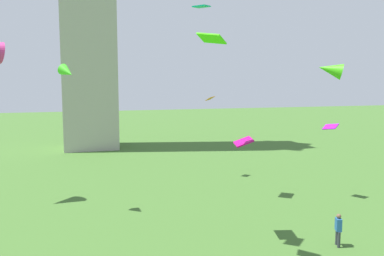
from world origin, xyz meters
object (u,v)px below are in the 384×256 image
(kite_flying_4, at_px, (67,72))
(kite_flying_6, at_px, (330,127))
(kite_flying_5, at_px, (212,38))
(person_3, at_px, (338,228))
(kite_flying_8, at_px, (202,6))
(kite_flying_3, at_px, (243,142))
(kite_flying_9, at_px, (330,70))
(kite_flying_0, at_px, (210,98))

(kite_flying_4, height_order, kite_flying_6, kite_flying_4)
(kite_flying_4, relative_size, kite_flying_5, 0.98)
(kite_flying_6, bearing_deg, person_3, -59.22)
(person_3, xyz_separation_m, kite_flying_5, (-6.87, 0.59, 9.56))
(kite_flying_8, bearing_deg, kite_flying_5, -156.82)
(kite_flying_4, distance_m, kite_flying_5, 11.32)
(kite_flying_3, xyz_separation_m, kite_flying_8, (0.16, 7.85, 8.56))
(kite_flying_8, relative_size, kite_flying_9, 1.13)
(kite_flying_3, distance_m, kite_flying_5, 6.22)
(kite_flying_5, distance_m, kite_flying_6, 14.84)
(kite_flying_4, xyz_separation_m, kite_flying_5, (6.45, -9.21, 1.35))
(kite_flying_4, bearing_deg, person_3, -70.71)
(kite_flying_9, bearing_deg, kite_flying_4, -95.15)
(kite_flying_0, distance_m, kite_flying_9, 16.74)
(kite_flying_0, xyz_separation_m, kite_flying_3, (-3.01, -13.93, -1.78))
(kite_flying_4, height_order, kite_flying_8, kite_flying_8)
(person_3, bearing_deg, kite_flying_9, -71.79)
(kite_flying_3, bearing_deg, kite_flying_0, 1.77)
(kite_flying_3, height_order, kite_flying_6, kite_flying_3)
(kite_flying_5, bearing_deg, kite_flying_8, 124.61)
(person_3, xyz_separation_m, kite_flying_8, (-4.08, 10.57, 12.90))
(kite_flying_6, bearing_deg, kite_flying_8, -133.63)
(person_3, relative_size, kite_flying_0, 1.75)
(kite_flying_4, bearing_deg, kite_flying_5, -89.39)
(kite_flying_6, relative_size, kite_flying_8, 0.74)
(kite_flying_0, relative_size, kite_flying_5, 0.68)
(person_3, bearing_deg, kite_flying_0, -153.84)
(kite_flying_5, xyz_separation_m, kite_flying_9, (6.04, -0.53, -1.38))
(kite_flying_0, relative_size, kite_flying_9, 0.67)
(kite_flying_0, height_order, kite_flying_4, kite_flying_4)
(kite_flying_3, xyz_separation_m, kite_flying_6, (9.23, 5.08, -0.02))
(kite_flying_3, bearing_deg, kite_flying_5, 143.04)
(person_3, relative_size, kite_flying_6, 1.41)
(kite_flying_4, bearing_deg, kite_flying_3, -72.28)
(kite_flying_4, distance_m, kite_flying_9, 15.84)
(kite_flying_5, relative_size, kite_flying_6, 1.19)
(kite_flying_4, height_order, kite_flying_5, kite_flying_5)
(person_3, distance_m, kite_flying_0, 17.79)
(person_3, height_order, kite_flying_9, kite_flying_9)
(kite_flying_3, bearing_deg, kite_flying_4, 66.05)
(kite_flying_4, relative_size, kite_flying_6, 1.16)
(kite_flying_0, distance_m, kite_flying_6, 10.97)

